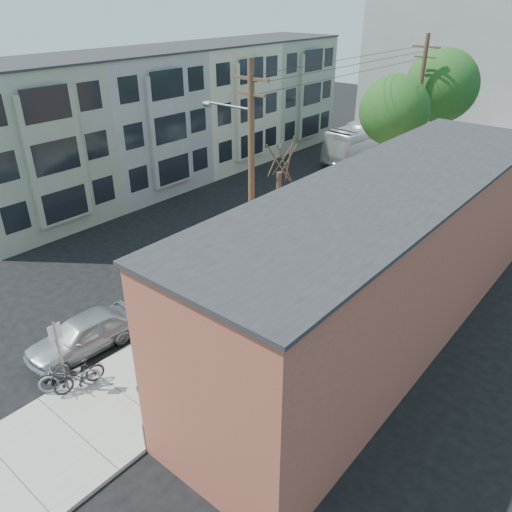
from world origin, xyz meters
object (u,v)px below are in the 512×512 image
Objects in this scene: patio_chair_a at (211,371)px; parked_bike_b at (69,377)px; utility_pole_near at (250,174)px; tree_leafy_far at (442,86)px; patron_green at (225,337)px; car_0 at (83,334)px; patio_chair_b at (202,376)px; sign_post at (59,350)px; parked_bike_a at (79,375)px; parking_meter_near at (164,311)px; tree_bare at (278,223)px; tree_leafy_mid at (394,111)px; car_4 at (379,176)px; patron_grey at (202,358)px; car_2 at (271,231)px; car_1 at (190,277)px; car_3 at (327,198)px; bus at (374,138)px; parking_meter_far at (297,235)px; cyclist at (155,360)px.

patio_chair_a is 0.43× the size of parked_bike_b.
utility_pole_near is 19.87m from tree_leafy_far.
patron_green reaches higher than car_0.
car_0 is (-5.06, -1.40, 0.16)m from patio_chair_b.
patio_chair_b is (3.51, 3.10, -1.24)m from sign_post.
parked_bike_a is at bearing -33.63° from car_0.
sign_post is 4.65m from parking_meter_near.
tree_bare is at bearing 104.00° from patio_chair_b.
tree_leafy_mid is 20.50m from patio_chair_b.
car_4 is at bearing 113.78° from patio_chair_a.
car_2 is at bearing -176.38° from patron_grey.
parked_bike_a is (-2.94, -3.06, -0.35)m from patron_grey.
parked_bike_b is at bearing -144.47° from patio_chair_b.
parking_meter_near is 0.27× the size of car_1.
tree_leafy_far is 2.06× the size of car_0.
tree_leafy_mid is at bearing 76.93° from car_2.
patron_grey is at bearing -70.40° from car_3.
bus is (-3.84, 18.82, 0.72)m from car_2.
sign_post is 0.56× the size of tree_bare.
parking_meter_near is 0.21× the size of car_3.
car_3 is (-0.50, 12.49, 0.04)m from car_1.
patron_green is at bearing -71.13° from parking_meter_far.
tree_leafy_far is at bearing 90.00° from tree_leafy_mid.
parked_bike_a and parked_bike_b have the same top height.
cyclist reaches higher than car_2.
tree_leafy_mid is (0.45, 22.59, 4.31)m from sign_post.
patio_chair_b is at bearing -145.40° from cyclist.
car_1 is at bearing -86.00° from car_3.
parking_meter_far is 0.69× the size of patron_grey.
car_4 is (-1.45, 21.23, -0.14)m from parking_meter_near.
bus reaches higher than parking_meter_near.
car_0 is (-2.00, -27.95, -5.96)m from tree_leafy_far.
parked_bike_a is 0.31× the size of car_3.
car_4 reaches higher than parked_bike_b.
car_1 reaches higher than patio_chair_a.
parking_meter_near is at bearing -81.02° from car_3.
car_0 is at bearing -86.72° from car_3.
patio_chair_b is (3.06, -26.55, -6.12)m from tree_leafy_far.
sign_post is 4.77m from patron_grey.
utility_pole_near is 5.54× the size of parked_bike_a.
tree_leafy_mid is 21.67m from car_0.
parked_bike_a is (0.42, -13.47, -0.29)m from parking_meter_far.
parking_meter_far is at bearing 85.86° from car_0.
cyclist reaches higher than parking_meter_near.
tree_leafy_mid reaches higher than parked_bike_b.
car_0 reaches higher than patio_chair_a.
tree_leafy_far reaches higher than parked_bike_b.
cyclist is 0.38× the size of car_4.
car_4 is (-1.55, 25.80, -0.99)m from sign_post.
tree_leafy_mid reaches higher than tree_bare.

